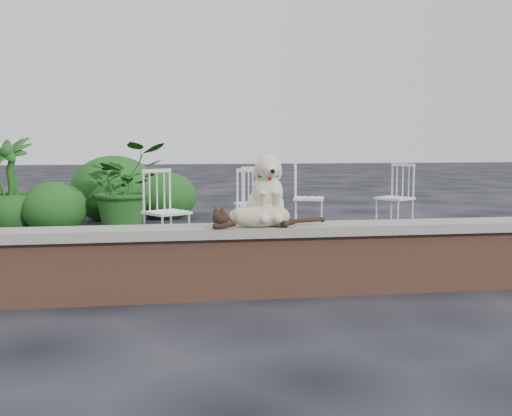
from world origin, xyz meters
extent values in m
plane|color=black|center=(0.00, 0.00, 0.00)|extent=(60.00, 60.00, 0.00)
cube|color=brown|center=(0.00, 0.00, 0.25)|extent=(6.00, 0.30, 0.50)
cube|color=slate|center=(0.00, 0.00, 0.54)|extent=(6.20, 0.40, 0.08)
imported|color=#1A4B15|center=(-1.62, 4.09, 0.62)|extent=(1.43, 1.36, 1.25)
imported|color=#1A4B15|center=(-3.19, 4.21, 0.65)|extent=(1.03, 1.03, 1.31)
ellipsoid|color=#1A4B15|center=(-2.59, 4.17, 0.33)|extent=(0.93, 0.85, 0.73)
ellipsoid|color=#1A4B15|center=(-1.83, 5.35, 0.49)|extent=(1.37, 1.26, 1.09)
ellipsoid|color=#1A4B15|center=(-1.02, 5.41, 0.36)|extent=(1.02, 0.93, 0.81)
camera|label=1|loc=(-1.25, -5.07, 1.26)|focal=44.91mm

